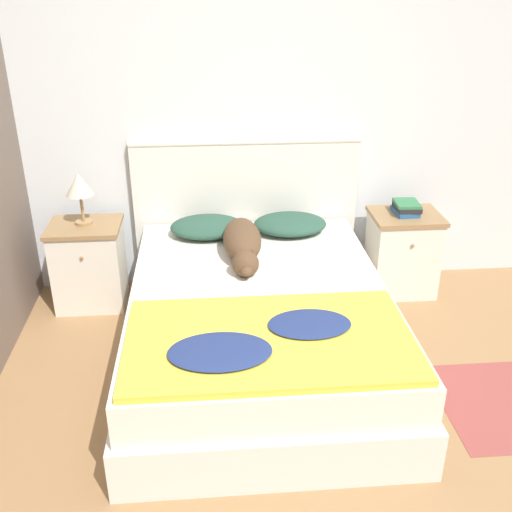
{
  "coord_description": "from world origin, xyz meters",
  "views": [
    {
      "loc": [
        -0.12,
        -1.85,
        2.08
      ],
      "look_at": [
        0.15,
        1.24,
        0.59
      ],
      "focal_mm": 42.0,
      "sensor_mm": 36.0,
      "label": 1
    }
  ],
  "objects_px": {
    "nightstand_left": "(89,264)",
    "book_stack": "(406,208)",
    "bed": "(259,326)",
    "pillow_right": "(290,224)",
    "dog": "(243,242)",
    "table_lamp": "(79,187)",
    "nightstand_right": "(402,253)",
    "pillow_left": "(207,227)"
  },
  "relations": [
    {
      "from": "nightstand_left",
      "to": "book_stack",
      "type": "distance_m",
      "value": 2.18
    },
    {
      "from": "bed",
      "to": "pillow_right",
      "type": "relative_size",
      "value": 4.07
    },
    {
      "from": "nightstand_left",
      "to": "pillow_right",
      "type": "xyz_separation_m",
      "value": [
        1.35,
        -0.03,
        0.26
      ]
    },
    {
      "from": "dog",
      "to": "book_stack",
      "type": "height_order",
      "value": "dog"
    },
    {
      "from": "nightstand_left",
      "to": "table_lamp",
      "type": "height_order",
      "value": "table_lamp"
    },
    {
      "from": "pillow_right",
      "to": "book_stack",
      "type": "xyz_separation_m",
      "value": [
        0.8,
        0.04,
        0.07
      ]
    },
    {
      "from": "nightstand_left",
      "to": "nightstand_right",
      "type": "xyz_separation_m",
      "value": [
        2.15,
        0.0,
        0.0
      ]
    },
    {
      "from": "nightstand_right",
      "to": "dog",
      "type": "relative_size",
      "value": 0.78
    },
    {
      "from": "nightstand_left",
      "to": "bed",
      "type": "bearing_deg",
      "value": -36.06
    },
    {
      "from": "table_lamp",
      "to": "book_stack",
      "type": "bearing_deg",
      "value": -0.12
    },
    {
      "from": "pillow_left",
      "to": "bed",
      "type": "bearing_deg",
      "value": -70.01
    },
    {
      "from": "pillow_right",
      "to": "dog",
      "type": "height_order",
      "value": "dog"
    },
    {
      "from": "bed",
      "to": "nightstand_left",
      "type": "xyz_separation_m",
      "value": [
        -1.08,
        0.78,
        0.05
      ]
    },
    {
      "from": "dog",
      "to": "table_lamp",
      "type": "height_order",
      "value": "table_lamp"
    },
    {
      "from": "pillow_left",
      "to": "table_lamp",
      "type": "xyz_separation_m",
      "value": [
        -0.8,
        0.04,
        0.29
      ]
    },
    {
      "from": "pillow_left",
      "to": "nightstand_right",
      "type": "bearing_deg",
      "value": 1.1
    },
    {
      "from": "pillow_right",
      "to": "book_stack",
      "type": "height_order",
      "value": "book_stack"
    },
    {
      "from": "pillow_left",
      "to": "table_lamp",
      "type": "relative_size",
      "value": 1.42
    },
    {
      "from": "nightstand_right",
      "to": "table_lamp",
      "type": "xyz_separation_m",
      "value": [
        -2.15,
        0.02,
        0.54
      ]
    },
    {
      "from": "pillow_left",
      "to": "book_stack",
      "type": "relative_size",
      "value": 2.4
    },
    {
      "from": "nightstand_left",
      "to": "pillow_left",
      "type": "height_order",
      "value": "pillow_left"
    },
    {
      "from": "bed",
      "to": "pillow_right",
      "type": "distance_m",
      "value": 0.86
    },
    {
      "from": "nightstand_left",
      "to": "nightstand_right",
      "type": "relative_size",
      "value": 1.0
    },
    {
      "from": "book_stack",
      "to": "nightstand_right",
      "type": "bearing_deg",
      "value": -75.43
    },
    {
      "from": "pillow_left",
      "to": "book_stack",
      "type": "distance_m",
      "value": 1.35
    },
    {
      "from": "bed",
      "to": "pillow_left",
      "type": "height_order",
      "value": "pillow_left"
    },
    {
      "from": "bed",
      "to": "nightstand_right",
      "type": "bearing_deg",
      "value": 36.06
    },
    {
      "from": "nightstand_left",
      "to": "pillow_right",
      "type": "relative_size",
      "value": 1.2
    },
    {
      "from": "bed",
      "to": "table_lamp",
      "type": "bearing_deg",
      "value": 143.38
    },
    {
      "from": "pillow_left",
      "to": "table_lamp",
      "type": "bearing_deg",
      "value": 177.0
    },
    {
      "from": "book_stack",
      "to": "nightstand_left",
      "type": "bearing_deg",
      "value": -179.7
    },
    {
      "from": "dog",
      "to": "book_stack",
      "type": "relative_size",
      "value": 3.69
    },
    {
      "from": "book_stack",
      "to": "table_lamp",
      "type": "relative_size",
      "value": 0.59
    },
    {
      "from": "dog",
      "to": "table_lamp",
      "type": "bearing_deg",
      "value": 159.18
    },
    {
      "from": "pillow_left",
      "to": "pillow_right",
      "type": "xyz_separation_m",
      "value": [
        0.55,
        0.0,
        0.0
      ]
    },
    {
      "from": "bed",
      "to": "dog",
      "type": "relative_size",
      "value": 2.65
    },
    {
      "from": "pillow_left",
      "to": "table_lamp",
      "type": "height_order",
      "value": "table_lamp"
    },
    {
      "from": "nightstand_left",
      "to": "book_stack",
      "type": "xyz_separation_m",
      "value": [
        2.15,
        0.01,
        0.33
      ]
    },
    {
      "from": "pillow_right",
      "to": "table_lamp",
      "type": "height_order",
      "value": "table_lamp"
    },
    {
      "from": "bed",
      "to": "nightstand_left",
      "type": "relative_size",
      "value": 3.4
    },
    {
      "from": "nightstand_right",
      "to": "pillow_right",
      "type": "bearing_deg",
      "value": -178.15
    },
    {
      "from": "nightstand_left",
      "to": "dog",
      "type": "bearing_deg",
      "value": -20.03
    }
  ]
}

